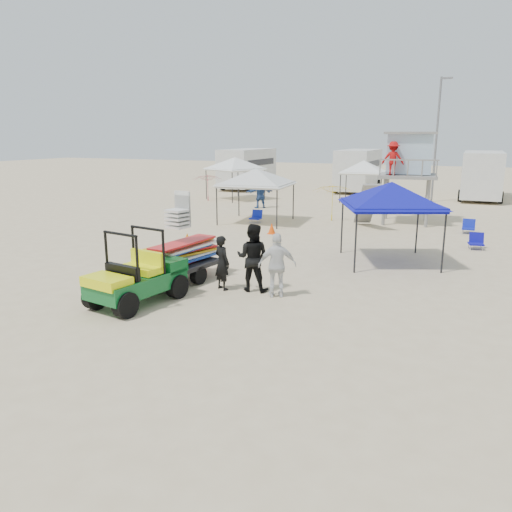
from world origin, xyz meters
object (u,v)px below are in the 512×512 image
at_px(lifeguard_tower, 408,157).
at_px(canopy_blue, 392,186).
at_px(utility_cart, 135,270).
at_px(surf_trailer, 182,249).
at_px(man_left, 222,263).

xyz_separation_m(lifeguard_tower, canopy_blue, (0.59, -8.77, -0.62)).
distance_m(utility_cart, lifeguard_tower, 16.85).
height_order(utility_cart, surf_trailer, surf_trailer).
relative_size(lifeguard_tower, canopy_blue, 1.13).
relative_size(surf_trailer, man_left, 1.74).
xyz_separation_m(surf_trailer, lifeguard_tower, (4.79, 13.63, 2.31)).
bearing_deg(man_left, utility_cart, 79.70).
bearing_deg(man_left, lifeguard_tower, -76.75).
height_order(surf_trailer, man_left, surf_trailer).
height_order(surf_trailer, canopy_blue, canopy_blue).
distance_m(surf_trailer, canopy_blue, 7.45).
xyz_separation_m(surf_trailer, canopy_blue, (5.39, 4.87, 1.69)).
bearing_deg(lifeguard_tower, utility_cart, -106.73).
bearing_deg(man_left, canopy_blue, -100.34).
bearing_deg(man_left, surf_trailer, 15.29).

